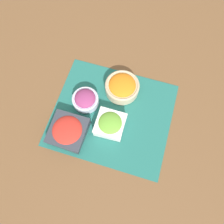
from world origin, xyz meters
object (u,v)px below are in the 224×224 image
at_px(tomato_bowl, 68,131).
at_px(onion_bowl, 85,100).
at_px(carrot_bowl, 122,87).
at_px(lettuce_bowl, 110,124).

relative_size(tomato_bowl, onion_bowl, 1.31).
xyz_separation_m(tomato_bowl, carrot_bowl, (0.17, 0.27, 0.00)).
relative_size(onion_bowl, carrot_bowl, 0.76).
height_order(lettuce_bowl, carrot_bowl, carrot_bowl).
bearing_deg(lettuce_bowl, onion_bowl, 150.89).
relative_size(lettuce_bowl, carrot_bowl, 0.79).
bearing_deg(onion_bowl, carrot_bowl, 37.42).
bearing_deg(onion_bowl, tomato_bowl, -98.25).
height_order(lettuce_bowl, tomato_bowl, same).
distance_m(lettuce_bowl, onion_bowl, 0.16).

